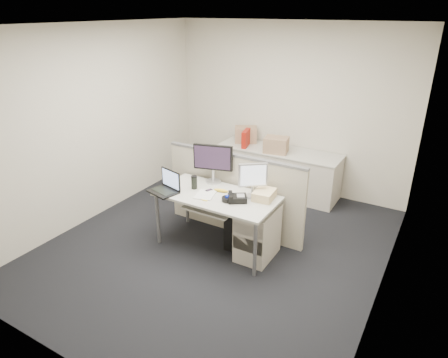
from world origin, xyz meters
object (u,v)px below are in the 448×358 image
Objects in this scene: laptop at (162,183)px; desk_phone at (237,198)px; desk at (217,200)px; monitor_main at (213,164)px.

laptop reaches higher than desk_phone.
monitor_main is at bearing 128.00° from desk.
desk is 0.71m from laptop.
desk is at bearing -68.17° from monitor_main.
monitor_main reaches higher than laptop.
desk_phone reaches higher than desk.
desk_phone is at bearing -4.02° from desk.
desk_phone is (0.30, -0.02, 0.10)m from desk.
desk is 0.32m from desk_phone.
monitor_main is 0.69m from desk_phone.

